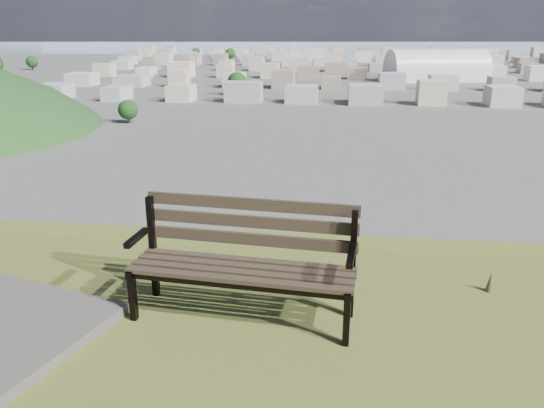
# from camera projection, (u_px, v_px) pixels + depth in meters

# --- Properties ---
(park_bench) EXTENTS (1.80, 0.73, 0.91)m
(park_bench) POSITION_uv_depth(u_px,v_px,m) (245.00, 254.00, 4.17)
(park_bench) COLOR #3D3223
(park_bench) RESTS_ON hilltop_mesa
(arena) EXTENTS (54.70, 33.83, 21.48)m
(arena) POSITION_uv_depth(u_px,v_px,m) (436.00, 71.00, 277.84)
(arena) COLOR silver
(arena) RESTS_ON ground
(city_blocks) EXTENTS (395.00, 361.00, 7.00)m
(city_blocks) POSITION_uv_depth(u_px,v_px,m) (336.00, 62.00, 380.13)
(city_blocks) COLOR silver
(city_blocks) RESTS_ON ground
(city_trees) EXTENTS (406.52, 387.20, 9.98)m
(city_trees) POSITION_uv_depth(u_px,v_px,m) (290.00, 67.00, 311.63)
(city_trees) COLOR #322619
(city_trees) RESTS_ON ground
(bay_water) EXTENTS (2400.00, 700.00, 0.12)m
(bay_water) POSITION_uv_depth(u_px,v_px,m) (337.00, 44.00, 857.21)
(bay_water) COLOR #91A2B9
(bay_water) RESTS_ON ground
(far_hills) EXTENTS (2050.00, 340.00, 60.00)m
(far_hills) POSITION_uv_depth(u_px,v_px,m) (314.00, 27.00, 1329.45)
(far_hills) COLOR #93A5B6
(far_hills) RESTS_ON ground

